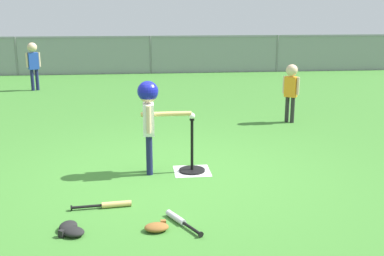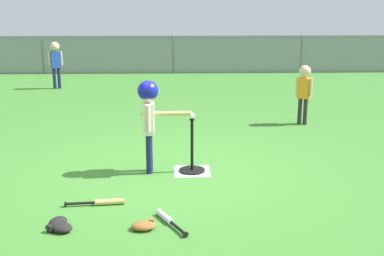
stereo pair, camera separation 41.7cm
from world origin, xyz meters
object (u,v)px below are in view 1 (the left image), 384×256
Objects in this scene: batter_child at (149,108)px; fielder_deep_left at (33,60)px; fielder_near_left at (291,85)px; glove_tossed_aside at (69,227)px; spare_bat_silver at (179,220)px; glove_near_bats at (157,227)px; baseball_on_tee at (192,116)px; glove_by_plate at (73,232)px; spare_bat_wood at (110,205)px; batting_tee at (192,163)px.

batter_child is 6.89m from fielder_deep_left.
fielder_near_left is 5.09m from glove_tossed_aside.
batter_child reaches higher than fielder_near_left.
batter_child is at bearing 99.22° from spare_bat_silver.
batter_child is 1.73m from glove_near_bats.
baseball_on_tee is at bearing 78.83° from spare_bat_silver.
fielder_deep_left is at bearing 112.62° from batter_child.
glove_by_plate is (-0.96, -0.15, 0.01)m from spare_bat_silver.
spare_bat_silver is at bearing -80.78° from batter_child.
spare_bat_wood is 2.21× the size of glove_by_plate.
fielder_near_left is 1.70× the size of spare_bat_wood.
baseball_on_tee is 2.05m from glove_tossed_aside.
baseball_on_tee reaches higher than glove_by_plate.
batter_child is at bearing -67.38° from fielder_deep_left.
spare_bat_wood is 2.69× the size of glove_near_bats.
batter_child is 5.05× the size of glove_near_bats.
baseball_on_tee reaches higher than batting_tee.
baseball_on_tee is 0.27× the size of glove_by_plate.
fielder_deep_left reaches higher than spare_bat_wood.
spare_bat_wood is at bearing 53.46° from glove_tossed_aside.
batting_tee is at bearing 72.40° from glove_near_bats.
baseball_on_tee is 2.10m from glove_by_plate.
batting_tee is at bearing -63.57° from fielder_deep_left.
batter_child reaches higher than glove_tossed_aside.
batter_child is 1.82m from glove_tossed_aside.
batter_child reaches higher than glove_near_bats.
baseball_on_tee reaches higher than spare_bat_silver.
batter_child reaches higher than batting_tee.
batter_child is at bearing 90.62° from glove_near_bats.
glove_near_bats is at bearing -122.27° from fielder_near_left.
batting_tee reaches higher than glove_tossed_aside.
baseball_on_tee is 3.11m from fielder_near_left.
spare_bat_wood is (-0.94, -0.99, -0.07)m from batting_tee.
glove_tossed_aside is at bearing -76.51° from fielder_deep_left.
glove_by_plate reaches higher than spare_bat_silver.
baseball_on_tee is 0.52m from batter_child.
glove_near_bats is at bearing -89.38° from batter_child.
spare_bat_wood is at bearing -133.46° from batting_tee.
batting_tee reaches higher than spare_bat_silver.
batting_tee is 1.45m from spare_bat_silver.
batter_child is at bearing -179.89° from batting_tee.
fielder_deep_left is at bearing 116.43° from baseball_on_tee.
baseball_on_tee is 7.10m from fielder_deep_left.
batting_tee is 2.86× the size of glove_tossed_aside.
batter_child is at bearing 65.10° from glove_by_plate.
glove_by_plate is (-0.30, -0.57, 0.01)m from spare_bat_wood.
glove_by_plate is (-1.24, -1.56, -0.07)m from batting_tee.
spare_bat_silver is 1.92× the size of glove_by_plate.
batting_tee is 0.87m from batter_child.
spare_bat_wood is at bearing -133.46° from baseball_on_tee.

